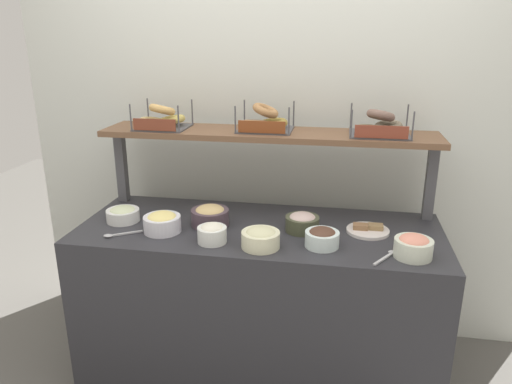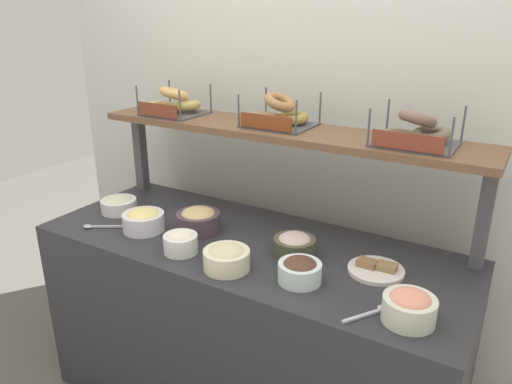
{
  "view_description": "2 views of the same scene",
  "coord_description": "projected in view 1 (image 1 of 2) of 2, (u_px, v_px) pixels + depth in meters",
  "views": [
    {
      "loc": [
        0.37,
        -2.16,
        1.77
      ],
      "look_at": [
        -0.02,
        0.0,
        1.03
      ],
      "focal_mm": 33.75,
      "sensor_mm": 36.0,
      "label": 1
    },
    {
      "loc": [
        0.95,
        -1.52,
        1.74
      ],
      "look_at": [
        0.01,
        0.04,
        1.06
      ],
      "focal_mm": 33.98,
      "sensor_mm": 36.0,
      "label": 2
    }
  ],
  "objects": [
    {
      "name": "shelf_riser_left",
      "position": [
        122.0,
        166.0,
        2.7
      ],
      "size": [
        0.05,
        0.05,
        0.4
      ],
      "primitive_type": "cube",
      "color": "#4C4C51",
      "rests_on": "deli_counter"
    },
    {
      "name": "bagel_basket_everything",
      "position": [
        265.0,
        121.0,
        2.49
      ],
      "size": [
        0.28,
        0.25,
        0.15
      ],
      "color": "#4C4C51",
      "rests_on": "upper_shelf"
    },
    {
      "name": "bowl_scallion_spread",
      "position": [
        123.0,
        214.0,
        2.45
      ],
      "size": [
        0.17,
        0.17,
        0.08
      ],
      "color": "white",
      "rests_on": "deli_counter"
    },
    {
      "name": "serving_plate_white",
      "position": [
        368.0,
        230.0,
        2.32
      ],
      "size": [
        0.2,
        0.2,
        0.04
      ],
      "color": "white",
      "rests_on": "deli_counter"
    },
    {
      "name": "bowl_potato_salad",
      "position": [
        261.0,
        238.0,
        2.15
      ],
      "size": [
        0.17,
        0.17,
        0.09
      ],
      "color": "#ECEAC0",
      "rests_on": "deli_counter"
    },
    {
      "name": "bowl_hummus",
      "position": [
        210.0,
        215.0,
        2.39
      ],
      "size": [
        0.19,
        0.19,
        0.1
      ],
      "color": "#4F3D47",
      "rests_on": "deli_counter"
    },
    {
      "name": "upper_shelf",
      "position": [
        268.0,
        134.0,
        2.49
      ],
      "size": [
        1.74,
        0.32,
        0.03
      ],
      "primitive_type": "cube",
      "color": "brown",
      "rests_on": "shelf_riser_left"
    },
    {
      "name": "bagel_basket_sesame",
      "position": [
        162.0,
        119.0,
        2.55
      ],
      "size": [
        0.28,
        0.25,
        0.14
      ],
      "color": "#4C4C51",
      "rests_on": "upper_shelf"
    },
    {
      "name": "bowl_chocolate_spread",
      "position": [
        322.0,
        237.0,
        2.16
      ],
      "size": [
        0.15,
        0.15,
        0.09
      ],
      "color": "white",
      "rests_on": "deli_counter"
    },
    {
      "name": "bowl_cream_cheese",
      "position": [
        212.0,
        233.0,
        2.2
      ],
      "size": [
        0.13,
        0.13,
        0.09
      ],
      "color": "white",
      "rests_on": "deli_counter"
    },
    {
      "name": "serving_spoon_near_plate",
      "position": [
        389.0,
        255.0,
        2.07
      ],
      "size": [
        0.11,
        0.15,
        0.01
      ],
      "color": "#B7B7BC",
      "rests_on": "deli_counter"
    },
    {
      "name": "bowl_lox_spread",
      "position": [
        413.0,
        246.0,
        2.05
      ],
      "size": [
        0.16,
        0.16,
        0.1
      ],
      "color": "silver",
      "rests_on": "deli_counter"
    },
    {
      "name": "serving_spoon_by_edge",
      "position": [
        117.0,
        235.0,
        2.28
      ],
      "size": [
        0.16,
        0.11,
        0.01
      ],
      "color": "#B7B7BC",
      "rests_on": "deli_counter"
    },
    {
      "name": "bowl_tuna_salad",
      "position": [
        302.0,
        222.0,
        2.33
      ],
      "size": [
        0.16,
        0.16,
        0.09
      ],
      "color": "#474B33",
      "rests_on": "deli_counter"
    },
    {
      "name": "shelf_riser_right",
      "position": [
        431.0,
        182.0,
        2.42
      ],
      "size": [
        0.05,
        0.05,
        0.4
      ],
      "primitive_type": "cube",
      "color": "#4C4C51",
      "rests_on": "deli_counter"
    },
    {
      "name": "deli_counter",
      "position": [
        259.0,
        303.0,
        2.51
      ],
      "size": [
        1.78,
        0.7,
        0.85
      ],
      "primitive_type": "cube",
      "color": "#2D2D33",
      "rests_on": "ground_plane"
    },
    {
      "name": "bagel_basket_poppy",
      "position": [
        380.0,
        126.0,
        2.38
      ],
      "size": [
        0.3,
        0.27,
        0.14
      ],
      "color": "#4C4C51",
      "rests_on": "upper_shelf"
    },
    {
      "name": "bowl_egg_salad",
      "position": [
        162.0,
        222.0,
        2.31
      ],
      "size": [
        0.18,
        0.18,
        0.1
      ],
      "color": "white",
      "rests_on": "deli_counter"
    },
    {
      "name": "ground_plane",
      "position": [
        259.0,
        370.0,
        2.64
      ],
      "size": [
        8.0,
        8.0,
        0.0
      ],
      "primitive_type": "plane",
      "color": "#595651"
    },
    {
      "name": "back_wall",
      "position": [
        275.0,
        135.0,
        2.78
      ],
      "size": [
        2.98,
        0.06,
        2.4
      ],
      "primitive_type": "cube",
      "color": "silver",
      "rests_on": "ground_plane"
    }
  ]
}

